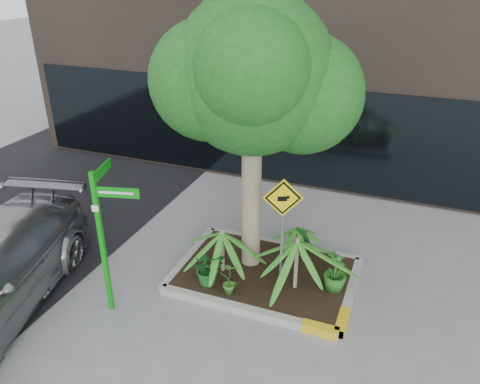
% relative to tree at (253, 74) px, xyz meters
% --- Properties ---
extents(ground, '(80.00, 80.00, 0.00)m').
position_rel_tree_xyz_m(ground, '(0.18, -0.53, -3.77)').
color(ground, gray).
rests_on(ground, ground).
extents(planter, '(3.35, 2.36, 0.15)m').
position_rel_tree_xyz_m(planter, '(0.41, -0.26, -3.67)').
color(planter, '#9E9E99').
rests_on(planter, ground).
extents(tree, '(3.45, 3.06, 5.17)m').
position_rel_tree_xyz_m(tree, '(0.00, 0.00, 0.00)').
color(tree, gray).
rests_on(tree, ground).
extents(palm_front, '(1.14, 1.14, 1.27)m').
position_rel_tree_xyz_m(palm_front, '(1.02, -0.49, -2.67)').
color(palm_front, gray).
rests_on(palm_front, ground).
extents(palm_left, '(0.99, 0.99, 1.11)m').
position_rel_tree_xyz_m(palm_left, '(-0.39, -0.48, -2.80)').
color(palm_left, gray).
rests_on(palm_left, ground).
extents(palm_back, '(0.72, 0.72, 0.79)m').
position_rel_tree_xyz_m(palm_back, '(0.77, 0.57, -3.03)').
color(palm_back, gray).
rests_on(palm_back, ground).
extents(shrub_a, '(0.83, 0.83, 0.65)m').
position_rel_tree_xyz_m(shrub_a, '(-0.48, -0.94, -3.30)').
color(shrub_a, '#1A5C20').
rests_on(shrub_a, planter).
extents(shrub_b, '(0.47, 0.47, 0.73)m').
position_rel_tree_xyz_m(shrub_b, '(1.68, -0.30, -3.26)').
color(shrub_b, '#26691F').
rests_on(shrub_b, planter).
extents(shrub_c, '(0.40, 0.40, 0.67)m').
position_rel_tree_xyz_m(shrub_c, '(-0.00, -1.08, -3.29)').
color(shrub_c, '#307323').
rests_on(shrub_c, planter).
extents(shrub_d, '(0.51, 0.51, 0.68)m').
position_rel_tree_xyz_m(shrub_d, '(0.88, 0.56, -3.28)').
color(shrub_d, '#1B601E').
rests_on(shrub_d, planter).
extents(street_sign_post, '(0.88, 0.75, 2.59)m').
position_rel_tree_xyz_m(street_sign_post, '(-1.79, -1.97, -2.18)').
color(street_sign_post, '#0E9F15').
rests_on(street_sign_post, ground).
extents(cattle_sign, '(0.63, 0.25, 2.17)m').
position_rel_tree_xyz_m(cattle_sign, '(0.78, -0.66, -2.16)').
color(cattle_sign, slate).
rests_on(cattle_sign, ground).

